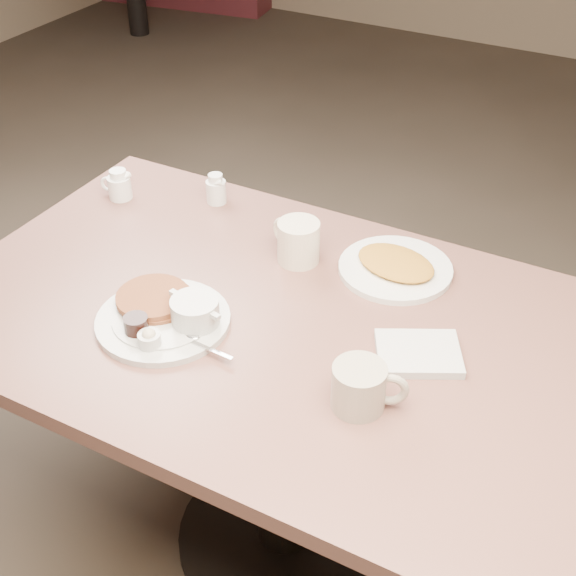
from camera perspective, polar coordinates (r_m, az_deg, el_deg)
The scene contains 9 objects.
room at distance 1.35m, azimuth -0.43°, elevation 19.68°, with size 7.04×8.04×2.84m.
diner_table at distance 1.77m, azimuth -0.31°, elevation -6.58°, with size 1.50×0.90×0.75m.
main_plate at distance 1.66m, azimuth -8.71°, elevation -1.88°, with size 0.36×0.33×0.07m.
coffee_mug_near at distance 1.45m, azimuth 5.31°, elevation -7.11°, with size 0.15×0.13×0.09m.
napkin at distance 1.59m, azimuth 9.41°, elevation -4.69°, with size 0.21×0.19×0.02m.
coffee_mug_far at distance 1.82m, azimuth 0.69°, elevation 3.41°, with size 0.15×0.13×0.10m.
creamer_left at distance 2.12m, azimuth -12.12°, elevation 7.27°, with size 0.09×0.07×0.08m.
creamer_right at distance 2.06m, azimuth -5.23°, elevation 7.11°, with size 0.07×0.07×0.08m.
hash_plate at distance 1.81m, azimuth 7.78°, elevation 1.53°, with size 0.31×0.31×0.04m.
Camera 1 is at (0.62, -1.14, 1.79)m, focal length 49.20 mm.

